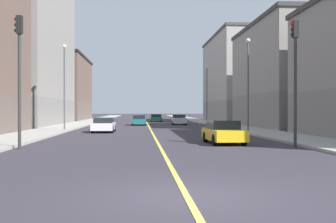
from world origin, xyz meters
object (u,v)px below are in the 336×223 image
object	(u,v)px
street_lamp_left_near	(248,76)
car_teal	(139,120)
street_lamp_left_far	(207,89)
car_yellow	(223,132)
building_left_mid	(286,76)
car_green	(156,118)
street_lamp_right_near	(64,79)
building_left_far	(236,79)
building_right_midblock	(28,31)
car_silver	(179,120)
traffic_light_left_near	(295,66)
car_white	(104,125)
building_right_distant	(64,89)
traffic_light_right_near	(19,64)

from	to	relation	value
street_lamp_left_near	car_teal	xyz separation A→B (m)	(-9.27, 18.70, -4.23)
street_lamp_left_far	car_yellow	world-z (taller)	street_lamp_left_far
building_left_mid	car_green	bearing A→B (deg)	120.10
street_lamp_right_near	car_yellow	xyz separation A→B (m)	(11.90, -15.04, -4.22)
building_left_far	car_yellow	world-z (taller)	building_left_far
building_right_midblock	car_silver	world-z (taller)	building_right_midblock
building_left_far	traffic_light_left_near	distance (m)	48.13
car_silver	car_white	size ratio (longest dim) A/B	0.93
building_left_far	car_yellow	xyz separation A→B (m)	(-11.47, -44.65, -6.58)
building_left_far	building_left_mid	bearing A→B (deg)	-90.00
car_teal	car_green	world-z (taller)	car_teal
building_left_far	street_lamp_left_far	xyz separation A→B (m)	(-7.20, -12.95, -2.43)
building_left_mid	building_right_midblock	distance (m)	32.38
building_left_mid	building_right_midblock	world-z (taller)	building_right_midblock
building_left_far	building_right_midblock	distance (m)	34.42
building_right_distant	car_green	distance (m)	20.30
building_left_far	car_teal	bearing A→B (deg)	-136.68
building_left_mid	street_lamp_left_far	world-z (taller)	building_left_mid
traffic_light_right_near	building_left_far	bearing A→B (deg)	64.68
building_right_distant	car_teal	world-z (taller)	building_right_distant
traffic_light_right_near	car_yellow	xyz separation A→B (m)	(10.92, 2.68, -3.61)
street_lamp_right_near	car_green	size ratio (longest dim) A/B	1.92
traffic_light_left_near	car_silver	bearing A→B (deg)	95.04
building_right_distant	traffic_light_left_near	size ratio (longest dim) A/B	3.16
building_left_mid	street_lamp_left_near	world-z (taller)	building_left_mid
street_lamp_left_near	car_green	xyz separation A→B (m)	(-6.44, 34.08, -4.26)
street_lamp_right_near	street_lamp_left_far	xyz separation A→B (m)	(16.17, 16.66, -0.08)
building_left_mid	car_green	size ratio (longest dim) A/B	4.50
car_green	street_lamp_left_far	bearing A→B (deg)	-63.27
car_silver	car_green	xyz separation A→B (m)	(-2.50, 13.97, -0.05)
traffic_light_right_near	car_teal	xyz separation A→B (m)	(5.92, 31.80, -3.63)
building_left_mid	car_yellow	world-z (taller)	building_left_mid
street_lamp_left_near	car_yellow	world-z (taller)	street_lamp_left_near
traffic_light_right_near	car_green	distance (m)	48.12
traffic_light_left_near	building_right_distant	bearing A→B (deg)	111.42
street_lamp_left_far	car_yellow	xyz separation A→B (m)	(-4.27, -31.70, -4.15)
building_right_distant	traffic_light_right_near	distance (m)	57.61
car_teal	traffic_light_left_near	bearing A→B (deg)	-75.44
building_right_distant	traffic_light_right_near	xyz separation A→B (m)	(8.19, -57.00, -1.70)
building_right_distant	street_lamp_left_near	distance (m)	49.75
building_right_distant	street_lamp_right_near	size ratio (longest dim) A/B	2.66
building_left_mid	car_yellow	size ratio (longest dim) A/B	4.45
car_teal	building_left_mid	bearing A→B (deg)	-26.34
building_left_mid	traffic_light_right_near	distance (m)	32.60
building_left_mid	car_white	world-z (taller)	building_left_mid
street_lamp_left_far	car_white	size ratio (longest dim) A/B	1.81
traffic_light_right_near	street_lamp_right_near	size ratio (longest dim) A/B	0.84
building_right_midblock	street_lamp_left_near	world-z (taller)	building_right_midblock
car_teal	car_white	world-z (taller)	car_teal
street_lamp_right_near	car_white	distance (m)	6.19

